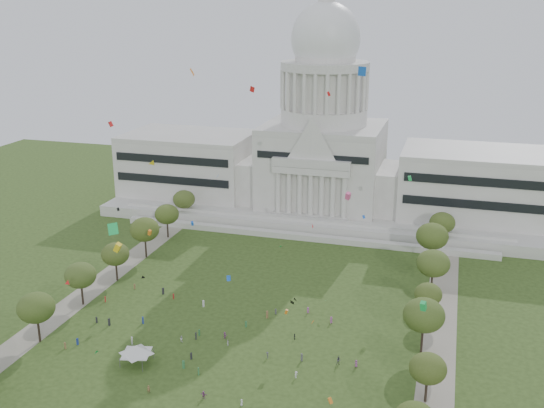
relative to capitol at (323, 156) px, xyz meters
The scene contains 30 objects.
ground 115.76m from the capitol, 90.00° to the right, with size 400.00×400.00×0.00m, color #2E4318.
capitol is the anchor object (origin of this frame).
path_left 98.93m from the capitol, 119.87° to the right, with size 8.00×160.00×0.04m, color gray.
path_right 98.93m from the capitol, 60.13° to the right, with size 8.00×160.00×0.04m, color gray.
row_tree_l_1 125.32m from the capitol, 110.71° to the right, with size 8.86×8.86×12.59m.
row_tree_r_1 125.12m from the capitol, 68.16° to the right, with size 7.58×7.58×10.78m.
row_tree_l_2 107.19m from the capitol, 115.07° to the right, with size 8.42×8.42×11.97m.
row_tree_r_2 106.56m from the capitol, 65.33° to the right, with size 9.55×9.55×13.58m.
row_tree_l_3 92.14m from the capitol, 118.96° to the right, with size 8.12×8.12×11.55m.
row_tree_r_3 91.98m from the capitol, 60.70° to the right, with size 7.01×7.01×9.98m.
row_tree_l_4 76.50m from the capitol, 125.78° to the right, with size 9.29×9.29×13.21m.
row_tree_r_4 78.81m from the capitol, 54.84° to the right, with size 9.19×9.19×13.06m.
row_tree_l_5 63.64m from the capitol, 136.72° to the right, with size 8.33×8.33×11.85m.
row_tree_r_5 62.67m from the capitol, 44.94° to the right, with size 9.82×9.82×13.96m.
row_tree_l_6 54.69m from the capitol, 152.45° to the right, with size 8.19×8.19×11.64m.
row_tree_r_6 54.32m from the capitol, 28.99° to the right, with size 8.42×8.42×11.97m.
event_tent 121.50m from the capitol, 98.15° to the right, with size 10.02×10.02×4.66m.
person_0 112.78m from the capitol, 73.95° to the right, with size 0.82×0.54×1.69m, color #994C8C.
person_2 111.86m from the capitol, 75.94° to the right, with size 0.97×0.60×2.00m, color #4C4C51.
person_3 111.12m from the capitol, 84.45° to the right, with size 1.02×0.53×1.58m, color #4C4C51.
person_4 107.92m from the capitol, 90.03° to the right, with size 0.90×0.49×1.53m, color silver.
person_5 104.95m from the capitol, 91.09° to the right, with size 1.59×0.63×1.72m, color #994C8C.
person_6 129.44m from the capitol, 85.19° to the right, with size 0.72×0.47×1.47m, color silver.
person_7 130.54m from the capitol, 94.16° to the right, with size 0.65×0.48×1.79m, color olive.
person_8 110.00m from the capitol, 96.04° to the right, with size 0.80×0.49×1.64m, color silver.
person_9 117.97m from the capitol, 80.65° to the right, with size 1.03×0.53×1.59m, color silver.
person_10 101.75m from the capitol, 81.68° to the right, with size 0.86×0.47×1.47m, color #26262B.
person_11 128.87m from the capitol, 88.91° to the right, with size 1.56×0.62×1.68m, color #994C8C.
distant_crowd 103.89m from the capitol, 97.29° to the right, with size 61.84×36.11×1.93m.
kite_swarm 108.62m from the capitol, 87.57° to the right, with size 90.65×96.74×62.06m.
Camera 1 is at (47.42, -117.53, 77.52)m, focal length 42.00 mm.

